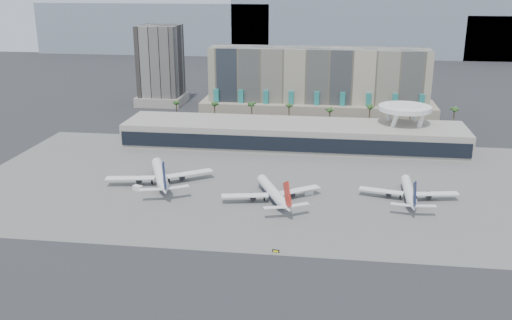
# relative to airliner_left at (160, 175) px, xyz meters

# --- Properties ---
(ground) EXTENTS (900.00, 900.00, 0.00)m
(ground) POSITION_rel_airliner_left_xyz_m (50.20, -47.12, -4.01)
(ground) COLOR #232326
(ground) RESTS_ON ground
(apron_pad) EXTENTS (260.00, 130.00, 0.06)m
(apron_pad) POSITION_rel_airliner_left_xyz_m (50.20, 7.88, -3.98)
(apron_pad) COLOR #5B5B59
(apron_pad) RESTS_ON ground
(mountain_ridge) EXTENTS (680.00, 60.00, 70.00)m
(mountain_ridge) POSITION_rel_airliner_left_xyz_m (78.08, 422.88, 25.87)
(mountain_ridge) COLOR gray
(mountain_ridge) RESTS_ON ground
(hotel) EXTENTS (140.00, 30.00, 42.00)m
(hotel) POSITION_rel_airliner_left_xyz_m (60.20, 127.29, 12.79)
(hotel) COLOR tan
(hotel) RESTS_ON ground
(office_tower) EXTENTS (30.00, 30.00, 52.00)m
(office_tower) POSITION_rel_airliner_left_xyz_m (-44.80, 152.88, 18.92)
(office_tower) COLOR black
(office_tower) RESTS_ON ground
(terminal) EXTENTS (170.00, 32.50, 14.50)m
(terminal) POSITION_rel_airliner_left_xyz_m (50.20, 62.72, 2.50)
(terminal) COLOR #A49C90
(terminal) RESTS_ON ground
(saucer_structure) EXTENTS (26.00, 26.00, 21.89)m
(saucer_structure) POSITION_rel_airliner_left_xyz_m (105.20, 68.88, 14.44)
(saucer_structure) COLOR white
(saucer_structure) RESTS_ON ground
(palm_row) EXTENTS (157.80, 2.80, 13.10)m
(palm_row) POSITION_rel_airliner_left_xyz_m (57.20, 97.88, 6.48)
(palm_row) COLOR brown
(palm_row) RESTS_ON ground
(airliner_left) EXTENTS (42.34, 43.67, 15.92)m
(airliner_left) POSITION_rel_airliner_left_xyz_m (0.00, 0.00, 0.00)
(airliner_left) COLOR white
(airliner_left) RESTS_ON ground
(airliner_centre) EXTENTS (37.49, 38.62, 14.19)m
(airliner_centre) POSITION_rel_airliner_left_xyz_m (48.14, -12.30, -0.43)
(airliner_centre) COLOR white
(airliner_centre) RESTS_ON ground
(airliner_right) EXTENTS (38.11, 39.22, 13.54)m
(airliner_right) POSITION_rel_airliner_left_xyz_m (99.92, -4.31, -0.60)
(airliner_right) COLOR white
(airliner_right) RESTS_ON ground
(service_vehicle_a) EXTENTS (4.50, 3.44, 1.98)m
(service_vehicle_a) POSITION_rel_airliner_left_xyz_m (-6.93, -8.48, -3.03)
(service_vehicle_a) COLOR white
(service_vehicle_a) RESTS_ON ground
(service_vehicle_b) EXTENTS (4.16, 3.38, 1.86)m
(service_vehicle_b) POSITION_rel_airliner_left_xyz_m (61.39, -4.09, -3.08)
(service_vehicle_b) COLOR silver
(service_vehicle_b) RESTS_ON ground
(taxiway_sign) EXTENTS (2.25, 0.63, 1.01)m
(taxiway_sign) POSITION_rel_airliner_left_xyz_m (53.70, -55.34, -3.51)
(taxiway_sign) COLOR black
(taxiway_sign) RESTS_ON ground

